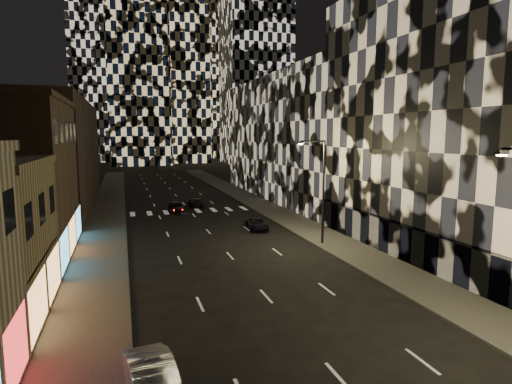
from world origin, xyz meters
TOP-DOWN VIEW (x-y plane):
  - sidewalk_left at (-10.00, 50.00)m, footprint 4.00×120.00m
  - sidewalk_right at (10.00, 50.00)m, footprint 4.00×120.00m
  - curb_left at (-7.90, 50.00)m, footprint 0.20×120.00m
  - curb_right at (7.90, 50.00)m, footprint 0.20×120.00m
  - retail_filler_left at (-17.00, 60.00)m, footprint 10.00×40.00m
  - midrise_right at (20.00, 24.50)m, footprint 16.00×25.00m
  - midrise_base at (12.30, 24.50)m, footprint 0.60×25.00m
  - midrise_filler_right at (20.00, 57.00)m, footprint 16.00×40.00m
  - tower_right_mid at (35.00, 135.00)m, footprint 20.00×20.00m
  - tower_center_low at (-2.00, 140.00)m, footprint 18.00×18.00m
  - streetlight_far at (8.35, 30.00)m, footprint 2.55×0.25m
  - car_silver_parked at (-7.16, 11.55)m, footprint 2.21×4.78m
  - car_dark_midlane at (-1.75, 49.77)m, footprint 2.01×4.10m
  - car_dark_oncoming at (1.24, 52.86)m, footprint 1.77×4.13m
  - car_dark_rightlane at (4.91, 37.41)m, footprint 2.30×4.24m

SIDE VIEW (x-z plane):
  - sidewalk_left at x=-10.00m, z-range 0.00..0.15m
  - sidewalk_right at x=10.00m, z-range 0.00..0.15m
  - curb_left at x=-7.90m, z-range 0.00..0.15m
  - curb_right at x=7.90m, z-range 0.00..0.15m
  - car_dark_rightlane at x=4.91m, z-range 0.00..1.13m
  - car_dark_oncoming at x=1.24m, z-range 0.00..1.19m
  - car_dark_midlane at x=-1.75m, z-range 0.00..1.35m
  - car_silver_parked at x=-7.16m, z-range 0.00..1.52m
  - midrise_base at x=12.30m, z-range 0.00..3.00m
  - streetlight_far at x=8.35m, z-range 0.85..9.85m
  - retail_filler_left at x=-17.00m, z-range 0.00..14.00m
  - midrise_filler_right at x=20.00m, z-range 0.00..18.00m
  - midrise_right at x=20.00m, z-range 0.00..22.00m
  - tower_center_low at x=-2.00m, z-range 0.00..95.00m
  - tower_right_mid at x=35.00m, z-range 0.00..100.00m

